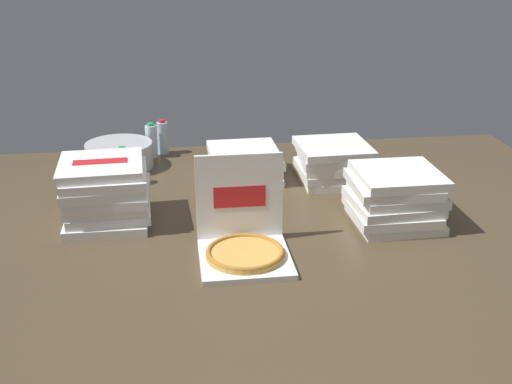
# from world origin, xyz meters

# --- Properties ---
(ground_plane) EXTENTS (3.20, 2.40, 0.02)m
(ground_plane) POSITION_xyz_m (0.00, 0.00, -0.01)
(ground_plane) COLOR #4C3D28
(open_pizza_box) EXTENTS (0.35, 0.38, 0.37)m
(open_pizza_box) POSITION_xyz_m (-0.13, -0.20, 0.07)
(open_pizza_box) COLOR white
(open_pizza_box) RESTS_ON ground_plane
(pizza_stack_right_near) EXTENTS (0.38, 0.37, 0.24)m
(pizza_stack_right_near) POSITION_xyz_m (0.55, 0.02, 0.12)
(pizza_stack_right_near) COLOR white
(pizza_stack_right_near) RESTS_ON ground_plane
(pizza_stack_right_far) EXTENTS (0.39, 0.38, 0.28)m
(pizza_stack_right_far) POSITION_xyz_m (-0.68, 0.19, 0.14)
(pizza_stack_right_far) COLOR white
(pizza_stack_right_far) RESTS_ON ground_plane
(pizza_stack_left_mid) EXTENTS (0.38, 0.37, 0.20)m
(pizza_stack_left_mid) POSITION_xyz_m (0.42, 0.54, 0.10)
(pizza_stack_left_mid) COLOR white
(pizza_stack_left_mid) RESTS_ON ground_plane
(pizza_stack_right_mid) EXTENTS (0.37, 0.38, 0.16)m
(pizza_stack_right_mid) POSITION_xyz_m (-0.02, 0.65, 0.08)
(pizza_stack_right_mid) COLOR white
(pizza_stack_right_mid) RESTS_ON ground_plane
(ice_bucket) EXTENTS (0.36, 0.36, 0.13)m
(ice_bucket) POSITION_xyz_m (-0.67, 0.90, 0.07)
(ice_bucket) COLOR #B7BABF
(ice_bucket) RESTS_ON ground_plane
(water_bottle_0) EXTENTS (0.06, 0.06, 0.20)m
(water_bottle_0) POSITION_xyz_m (-0.63, 0.63, 0.09)
(water_bottle_0) COLOR white
(water_bottle_0) RESTS_ON ground_plane
(water_bottle_1) EXTENTS (0.06, 0.06, 0.20)m
(water_bottle_1) POSITION_xyz_m (-0.44, 1.10, 0.09)
(water_bottle_1) COLOR silver
(water_bottle_1) RESTS_ON ground_plane
(water_bottle_2) EXTENTS (0.06, 0.06, 0.20)m
(water_bottle_2) POSITION_xyz_m (-0.51, 1.04, 0.09)
(water_bottle_2) COLOR silver
(water_bottle_2) RESTS_ON ground_plane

